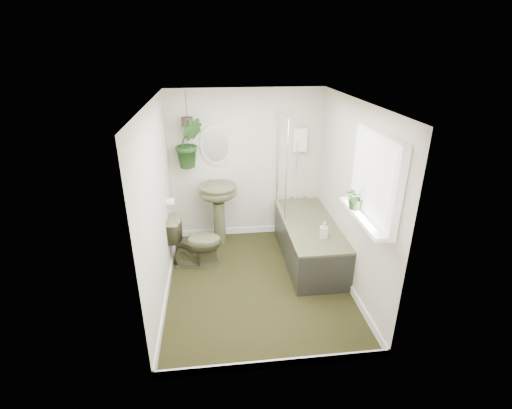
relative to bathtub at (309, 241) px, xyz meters
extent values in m
cube|color=black|center=(-0.80, -0.50, -0.30)|extent=(2.30, 2.80, 0.02)
cube|color=white|center=(-0.80, -0.50, 2.02)|extent=(2.30, 2.80, 0.02)
cube|color=beige|center=(-0.80, 0.91, 0.86)|extent=(2.30, 0.02, 2.30)
cube|color=beige|center=(-0.80, -1.91, 0.86)|extent=(2.30, 0.02, 2.30)
cube|color=beige|center=(-1.96, -0.50, 0.86)|extent=(0.02, 2.80, 2.30)
cube|color=beige|center=(0.36, -0.50, 0.86)|extent=(0.02, 2.80, 2.30)
cube|color=white|center=(-0.80, -0.50, -0.24)|extent=(2.30, 2.80, 0.10)
cube|color=white|center=(0.00, 0.84, 1.26)|extent=(0.20, 0.10, 0.35)
ellipsoid|color=beige|center=(-1.25, 0.87, 1.21)|extent=(0.46, 0.03, 0.62)
cylinder|color=black|center=(-1.65, 0.86, 1.11)|extent=(0.04, 0.04, 0.22)
cylinder|color=white|center=(-1.90, 0.20, 0.61)|extent=(0.11, 0.11, 0.11)
cube|color=white|center=(0.29, -1.20, 1.36)|extent=(0.08, 1.00, 0.90)
cube|color=white|center=(0.22, -1.20, 0.94)|extent=(0.18, 1.00, 0.04)
cube|color=white|center=(0.24, -1.20, 1.36)|extent=(0.01, 0.86, 0.76)
imported|color=#4E5033|center=(-1.59, 0.05, 0.07)|extent=(0.75, 0.47, 0.72)
imported|color=black|center=(0.19, -1.02, 1.09)|extent=(0.30, 0.28, 0.26)
imported|color=black|center=(-1.63, 0.75, 1.28)|extent=(0.43, 0.36, 0.72)
imported|color=black|center=(0.07, -0.43, 0.40)|extent=(0.12, 0.12, 0.21)
cylinder|color=#3A2D29|center=(-1.63, 0.75, 1.58)|extent=(0.16, 0.16, 0.12)
camera|label=1|loc=(-1.29, -4.49, 2.59)|focal=26.00mm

